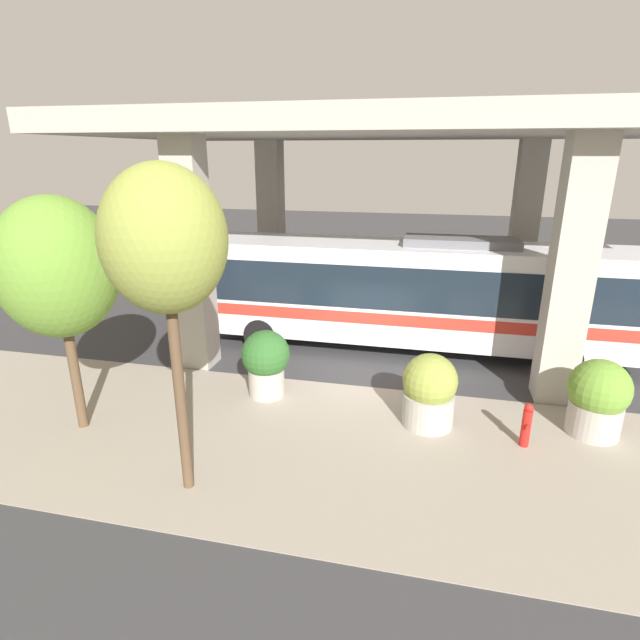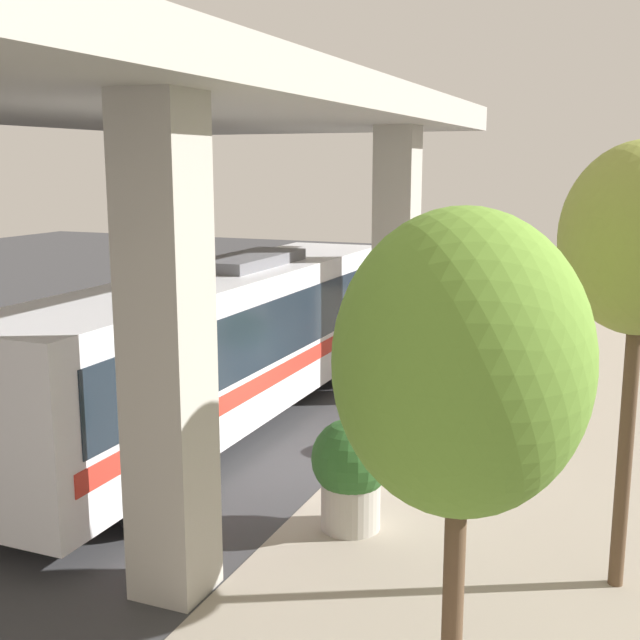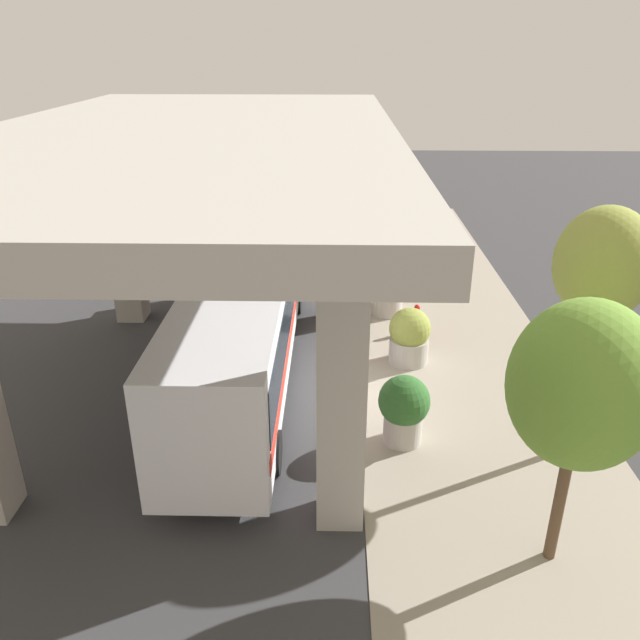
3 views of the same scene
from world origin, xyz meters
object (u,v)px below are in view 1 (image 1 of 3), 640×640
(bus, at_px, (413,289))
(planter_back, at_px, (598,398))
(fire_hydrant, at_px, (526,425))
(planter_middle, at_px, (266,361))
(street_tree_far, at_px, (57,268))
(planter_front, at_px, (429,391))
(street_tree_near, at_px, (165,242))

(bus, relative_size, planter_back, 7.45)
(planter_back, bearing_deg, fire_hydrant, 119.12)
(planter_middle, bearing_deg, planter_back, -91.35)
(street_tree_far, bearing_deg, planter_middle, -56.23)
(bus, distance_m, planter_front, 4.79)
(fire_hydrant, height_order, street_tree_near, street_tree_near)
(bus, height_order, fire_hydrant, bus)
(planter_back, bearing_deg, street_tree_far, 101.20)
(planter_back, bearing_deg, bus, 44.72)
(street_tree_near, bearing_deg, planter_front, -52.59)
(planter_middle, relative_size, planter_back, 1.00)
(planter_middle, height_order, street_tree_far, street_tree_far)
(planter_front, xyz_separation_m, planter_back, (0.39, -3.53, 0.04))
(planter_front, xyz_separation_m, street_tree_far, (-1.81, 7.57, 2.81))
(fire_hydrant, relative_size, street_tree_near, 0.17)
(bus, xyz_separation_m, fire_hydrant, (-5.08, -2.66, -1.42))
(planter_middle, xyz_separation_m, street_tree_near, (-3.82, 0.24, 3.62))
(fire_hydrant, distance_m, planter_middle, 6.12)
(street_tree_near, bearing_deg, planter_middle, -3.65)
(planter_front, bearing_deg, street_tree_near, 127.41)
(planter_front, xyz_separation_m, planter_middle, (0.57, 4.01, 0.09))
(planter_back, relative_size, street_tree_near, 0.30)
(planter_middle, xyz_separation_m, street_tree_far, (-2.38, 3.55, 2.72))
(bus, bearing_deg, planter_back, -135.28)
(planter_back, bearing_deg, planter_middle, 88.65)
(bus, xyz_separation_m, planter_middle, (-4.05, 3.36, -0.99))
(bus, xyz_separation_m, street_tree_far, (-6.43, 6.91, 1.72))
(planter_middle, relative_size, street_tree_near, 0.30)
(planter_front, bearing_deg, planter_middle, 81.97)
(street_tree_near, bearing_deg, bus, -24.60)
(planter_front, relative_size, street_tree_near, 0.30)
(planter_front, bearing_deg, street_tree_far, 103.46)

